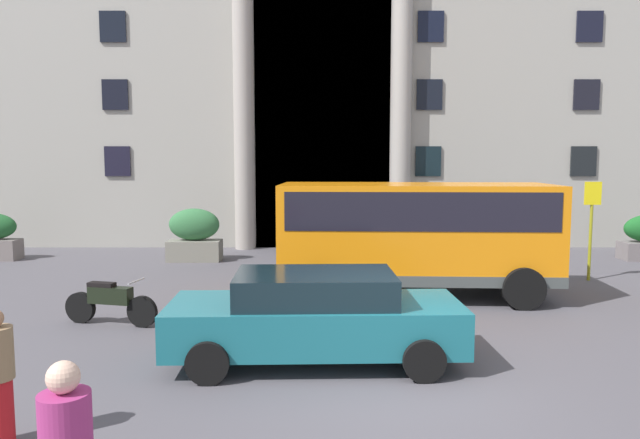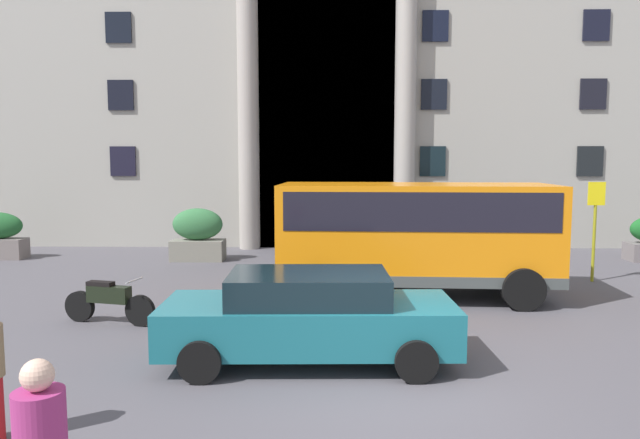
# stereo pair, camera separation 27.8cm
# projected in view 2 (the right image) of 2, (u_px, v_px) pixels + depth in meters

# --- Properties ---
(ground_plane) EXTENTS (80.00, 64.00, 0.12)m
(ground_plane) POSITION_uv_depth(u_px,v_px,m) (389.00, 391.00, 8.09)
(ground_plane) COLOR #4C494F
(office_building_facade) EXTENTS (34.66, 9.60, 14.16)m
(office_building_facade) POSITION_uv_depth(u_px,v_px,m) (351.00, 68.00, 24.75)
(office_building_facade) COLOR #9D9B91
(office_building_facade) RESTS_ON ground_plane
(orange_minibus) EXTENTS (6.29, 2.88, 2.61)m
(orange_minibus) POSITION_uv_depth(u_px,v_px,m) (415.00, 229.00, 13.37)
(orange_minibus) COLOR orange
(orange_minibus) RESTS_ON ground_plane
(bus_stop_sign) EXTENTS (0.44, 0.08, 2.60)m
(bus_stop_sign) POSITION_uv_depth(u_px,v_px,m) (595.00, 220.00, 14.97)
(bus_stop_sign) COLOR olive
(bus_stop_sign) RESTS_ON ground_plane
(hedge_planter_far_west) EXTENTS (1.65, 0.83, 1.65)m
(hedge_planter_far_west) POSITION_uv_depth(u_px,v_px,m) (198.00, 235.00, 18.28)
(hedge_planter_far_west) COLOR slate
(hedge_planter_far_west) RESTS_ON ground_plane
(hedge_planter_east) EXTENTS (1.51, 0.88, 1.47)m
(hedge_planter_east) POSITION_uv_depth(u_px,v_px,m) (428.00, 238.00, 18.17)
(hedge_planter_east) COLOR slate
(hedge_planter_east) RESTS_ON ground_plane
(parked_estate_mid) EXTENTS (4.55, 2.01, 1.42)m
(parked_estate_mid) POSITION_uv_depth(u_px,v_px,m) (309.00, 316.00, 9.01)
(parked_estate_mid) COLOR #1A636F
(parked_estate_mid) RESTS_ON ground_plane
(motorcycle_far_end) EXTENTS (1.90, 0.68, 0.89)m
(motorcycle_far_end) POSITION_uv_depth(u_px,v_px,m) (107.00, 300.00, 11.19)
(motorcycle_far_end) COLOR black
(motorcycle_far_end) RESTS_ON ground_plane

